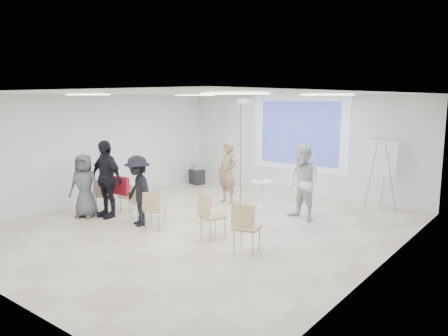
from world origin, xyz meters
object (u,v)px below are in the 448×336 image
Objects in this scene: player_right at (303,179)px; chair_right_far at (245,224)px; audience_outer at (84,182)px; chair_left_inner at (138,199)px; player_left at (228,169)px; laptop at (141,201)px; flipchart_easel at (383,156)px; av_cart at (197,175)px; chair_far_left at (103,193)px; chair_center at (154,207)px; pedestal_table at (261,192)px; audience_mid at (138,186)px; audience_left at (106,173)px; chair_left_mid at (127,194)px; chair_right_inner at (209,213)px.

chair_right_far is at bearing -69.34° from player_right.
chair_left_inner is at bearing 2.79° from audience_outer.
laptop is at bearing -99.16° from player_left.
player_left reaches higher than audience_outer.
av_cart is at bearing -179.99° from flipchart_easel.
chair_far_left reaches higher than chair_left_inner.
chair_right_far reaches higher than chair_center.
chair_left_inner is 1.41m from audience_outer.
audience_mid reaches higher than pedestal_table.
av_cart is (-4.93, 1.75, -0.68)m from player_right.
audience_outer is at bearing -129.87° from player_right.
laptop is 0.17× the size of audience_mid.
chair_left_inner is 0.38× the size of audience_left.
laptop is (-3.39, 0.43, -0.13)m from chair_right_far.
chair_center is 2.19m from audience_outer.
audience_mid reaches higher than chair_center.
chair_left_inner is at bearing -24.52° from chair_left_mid.
chair_left_mid reaches higher than pedestal_table.
chair_left_inner is (0.71, -0.25, 0.02)m from chair_left_mid.
chair_center is at bearing -17.62° from chair_far_left.
laptop is at bearing 26.83° from audience_left.
chair_right_far is (1.70, -3.13, 0.16)m from pedestal_table.
audience_outer is (-0.49, -0.89, 0.40)m from chair_left_mid.
chair_left_mid is 1.31m from audience_mid.
chair_left_inner reaches higher than chair_left_mid.
player_right is 2.67m from chair_right_inner.
chair_left_inner is at bearing 22.02° from audience_left.
flipchart_easel is at bearing 64.73° from chair_right_far.
audience_left is 6.97m from flipchart_easel.
player_right reaches higher than pedestal_table.
chair_far_left is 0.98× the size of chair_center.
chair_far_left is at bearing -165.34° from audience_mid.
chair_right_inner is at bearing -92.82° from player_right.
chair_left_mid is at bearing -135.69° from player_right.
av_cart is (-1.01, 4.47, -0.77)m from audience_left.
chair_right_inner is 3.16m from audience_left.
audience_outer reaches higher than chair_left_inner.
pedestal_table is at bearing 104.27° from chair_right_far.
chair_center is at bearing -25.20° from chair_left_mid.
chair_right_inner is 1.99m from audience_mid.
laptop is (0.73, -0.17, -0.03)m from chair_left_mid.
flipchart_easel is (1.20, 2.00, 0.42)m from player_right.
chair_left_mid is at bearing -133.71° from pedestal_table.
pedestal_table is 0.77× the size of chair_right_far.
audience_mid reaches higher than chair_right_inner.
flipchart_easel is (5.12, 4.72, 0.34)m from audience_left.
pedestal_table is at bearing 24.52° from audience_outer.
chair_center is at bearing -4.33° from chair_left_inner.
flipchart_easel is at bearing 62.03° from chair_left_inner.
player_right is 1.04× the size of flipchart_easel.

